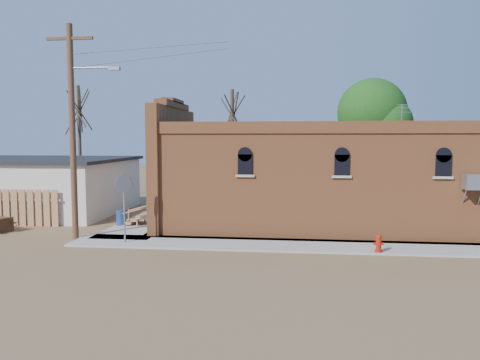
# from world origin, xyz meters

# --- Properties ---
(ground) EXTENTS (120.00, 120.00, 0.00)m
(ground) POSITION_xyz_m (0.00, 0.00, 0.00)
(ground) COLOR brown
(ground) RESTS_ON ground
(sidewalk_south) EXTENTS (19.00, 2.20, 0.08)m
(sidewalk_south) POSITION_xyz_m (1.50, 0.90, 0.04)
(sidewalk_south) COLOR #9E9991
(sidewalk_south) RESTS_ON ground
(sidewalk_west) EXTENTS (2.60, 10.00, 0.08)m
(sidewalk_west) POSITION_xyz_m (-6.30, 6.00, 0.04)
(sidewalk_west) COLOR #9E9991
(sidewalk_west) RESTS_ON ground
(brick_bar) EXTENTS (16.40, 7.97, 6.30)m
(brick_bar) POSITION_xyz_m (1.64, 5.49, 2.34)
(brick_bar) COLOR #BC6839
(brick_bar) RESTS_ON ground
(wood_fence) EXTENTS (5.20, 0.10, 1.80)m
(wood_fence) POSITION_xyz_m (-12.80, 3.80, 0.90)
(wood_fence) COLOR #AF734F
(wood_fence) RESTS_ON ground
(utility_pole) EXTENTS (3.12, 0.26, 9.00)m
(utility_pole) POSITION_xyz_m (-8.14, 1.20, 4.77)
(utility_pole) COLOR #49341D
(utility_pole) RESTS_ON ground
(tree_bare_near) EXTENTS (2.80, 2.80, 7.65)m
(tree_bare_near) POSITION_xyz_m (-3.00, 13.00, 5.96)
(tree_bare_near) COLOR #4E422C
(tree_bare_near) RESTS_ON ground
(tree_bare_far) EXTENTS (2.80, 2.80, 8.16)m
(tree_bare_far) POSITION_xyz_m (-14.00, 14.00, 6.36)
(tree_bare_far) COLOR #4E422C
(tree_bare_far) RESTS_ON ground
(tree_leafy) EXTENTS (4.40, 4.40, 8.15)m
(tree_leafy) POSITION_xyz_m (6.00, 13.50, 5.93)
(tree_leafy) COLOR #4E422C
(tree_leafy) RESTS_ON ground
(fire_hydrant) EXTENTS (0.38, 0.36, 0.67)m
(fire_hydrant) POSITION_xyz_m (4.20, -0.00, 0.41)
(fire_hydrant) COLOR #AB1D09
(fire_hydrant) RESTS_ON sidewalk_south
(stop_sign) EXTENTS (0.56, 0.60, 2.76)m
(stop_sign) POSITION_xyz_m (-5.77, 0.55, 2.20)
(stop_sign) COLOR gray
(stop_sign) RESTS_ON sidewalk_south
(trash_barrel) EXTENTS (0.58, 0.58, 0.74)m
(trash_barrel) POSITION_xyz_m (-7.30, 4.17, 0.45)
(trash_barrel) COLOR navy
(trash_barrel) RESTS_ON sidewalk_west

